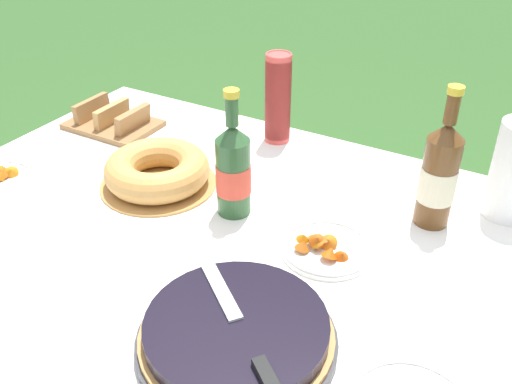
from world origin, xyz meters
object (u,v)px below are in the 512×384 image
at_px(berry_tart, 237,334).
at_px(bundt_cake, 157,171).
at_px(bread_board, 113,121).
at_px(serving_knife, 243,331).
at_px(cup_stack, 278,99).
at_px(snack_plate_near, 326,247).
at_px(cider_bottle_amber, 439,175).
at_px(cider_bottle_green, 233,170).

relative_size(berry_tart, bundt_cake, 1.19).
height_order(bundt_cake, bread_board, bundt_cake).
distance_m(serving_knife, bread_board, 0.97).
bearing_deg(bundt_cake, bread_board, 148.86).
height_order(cup_stack, snack_plate_near, cup_stack).
distance_m(serving_knife, bundt_cake, 0.60).
bearing_deg(cider_bottle_amber, cup_stack, 159.36).
bearing_deg(serving_knife, bundt_cake, -0.28).
height_order(bundt_cake, cup_stack, cup_stack).
height_order(serving_knife, bread_board, bread_board).
distance_m(berry_tart, cider_bottle_green, 0.42).
distance_m(berry_tart, bread_board, 0.94).
xyz_separation_m(berry_tart, serving_knife, (0.02, -0.02, 0.04)).
distance_m(cup_stack, snack_plate_near, 0.54).
relative_size(bundt_cake, bread_board, 1.11).
bearing_deg(bundt_cake, cider_bottle_green, -1.00).
bearing_deg(bundt_cake, berry_tart, -38.34).
bearing_deg(cider_bottle_green, snack_plate_near, -8.15).
xyz_separation_m(serving_knife, cider_bottle_amber, (0.16, 0.55, 0.06)).
bearing_deg(berry_tart, cider_bottle_amber, 70.74).
bearing_deg(snack_plate_near, bundt_cake, 175.23).
bearing_deg(cider_bottle_green, berry_tart, -57.63).
bearing_deg(snack_plate_near, berry_tart, -94.79).
height_order(cider_bottle_amber, bread_board, cider_bottle_amber).
bearing_deg(berry_tart, bread_board, 144.54).
distance_m(cup_stack, bread_board, 0.50).
xyz_separation_m(cider_bottle_green, snack_plate_near, (0.25, -0.04, -0.10)).
bearing_deg(cider_bottle_green, cider_bottle_amber, 24.52).
xyz_separation_m(serving_knife, cup_stack, (-0.33, 0.74, 0.06)).
bearing_deg(serving_knife, bread_board, 2.50).
bearing_deg(cider_bottle_amber, bread_board, 179.20).
height_order(bundt_cake, cider_bottle_amber, cider_bottle_amber).
distance_m(bundt_cake, cider_bottle_amber, 0.66).
distance_m(serving_knife, cider_bottle_green, 0.44).
xyz_separation_m(bundt_cake, cider_bottle_amber, (0.63, 0.18, 0.08)).
xyz_separation_m(bundt_cake, snack_plate_near, (0.47, -0.04, -0.03)).
xyz_separation_m(serving_knife, cider_bottle_green, (-0.24, 0.37, 0.05)).
bearing_deg(cider_bottle_amber, serving_knife, -106.50).
distance_m(snack_plate_near, bread_board, 0.83).
distance_m(berry_tart, cider_bottle_amber, 0.57).
relative_size(cider_bottle_amber, bread_board, 1.25).
height_order(cider_bottle_green, cider_bottle_amber, cider_bottle_amber).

